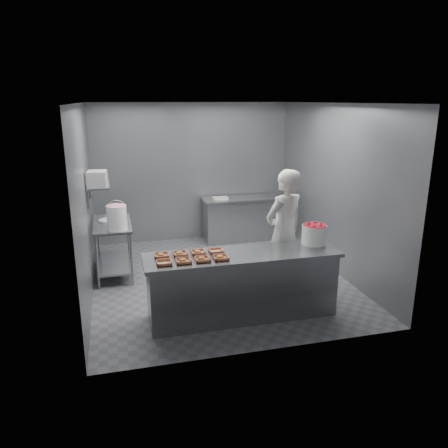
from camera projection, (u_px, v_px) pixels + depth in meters
The scene contains 24 objects.
floor at pixel (219, 278), 7.24m from camera, with size 4.50×4.50×0.00m, color #4C4C51.
ceiling at pixel (218, 103), 6.47m from camera, with size 4.50×4.50×0.00m, color white.
wall_back at pixel (192, 173), 8.95m from camera, with size 4.00×0.04×2.80m, color slate.
wall_left at pixel (85, 202), 6.38m from camera, with size 0.04×4.50×2.80m, color slate.
wall_right at pixel (334, 189), 7.33m from camera, with size 0.04×4.50×2.80m, color slate.
service_counter at pixel (242, 285), 5.86m from camera, with size 2.60×0.70×0.90m.
prep_table at pixel (113, 241), 7.24m from camera, with size 0.60×1.20×0.90m.
back_counter at pixel (239, 219), 9.10m from camera, with size 1.50×0.60×0.90m.
wall_shelf at pixel (98, 184), 6.94m from camera, with size 0.35×0.90×0.03m, color slate.
tray_0 at pixel (164, 263), 5.36m from camera, with size 0.19×0.18×0.04m.
tray_1 at pixel (183, 261), 5.41m from camera, with size 0.19×0.18×0.06m.
tray_2 at pixel (202, 259), 5.47m from camera, with size 0.19×0.18×0.06m.
tray_3 at pixel (221, 257), 5.53m from camera, with size 0.19×0.18×0.06m.
tray_4 at pixel (161, 255), 5.60m from camera, with size 0.19×0.18×0.06m.
tray_5 at pixel (180, 254), 5.66m from camera, with size 0.19×0.18×0.06m.
tray_6 at pixel (198, 252), 5.72m from camera, with size 0.19×0.18×0.06m.
tray_7 at pixel (216, 251), 5.78m from camera, with size 0.19×0.18×0.04m.
worker at pixel (284, 233), 6.48m from camera, with size 0.69×0.45×1.89m, color silver.
strawberry_tub at pixel (314, 234), 6.08m from camera, with size 0.34×0.34×0.28m.
glaze_bucket at pixel (117, 217), 6.73m from camera, with size 0.32×0.31×0.47m.
bucket_lid at pixel (108, 220), 7.27m from camera, with size 0.31×0.31×0.02m, color white.
rag at pixel (109, 221), 7.24m from camera, with size 0.15×0.13×0.02m, color #CCB28C.
appliance at pixel (97, 179), 6.65m from camera, with size 0.28×0.32×0.24m, color gray.
paper_stack at pixel (220, 198), 8.88m from camera, with size 0.30×0.22×0.04m, color silver.
Camera 1 is at (-1.58, -6.53, 2.85)m, focal length 35.00 mm.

